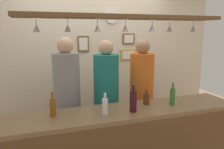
{
  "coord_description": "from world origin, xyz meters",
  "views": [
    {
      "loc": [
        -0.91,
        -2.58,
        1.82
      ],
      "look_at": [
        0.0,
        0.1,
        1.27
      ],
      "focal_mm": 36.45,
      "sensor_mm": 36.0,
      "label": 1
    }
  ],
  "objects_px": {
    "bottle_beer_brown_stubby": "(146,99)",
    "person_left_grey_shirt": "(67,91)",
    "person_right_orange_shirt": "(142,87)",
    "bottle_beer_amber_tall": "(53,107)",
    "bottle_beer_green_import": "(172,96)",
    "wall_clock": "(112,17)",
    "bottle_wine_dark_red": "(133,101)",
    "bottle_soda_clear": "(105,106)",
    "picture_frame_crest": "(83,44)",
    "picture_frame_lower_pair": "(128,55)",
    "picture_frame_upper_small": "(129,39)",
    "person_middle_teal_shirt": "(106,90)"
  },
  "relations": [
    {
      "from": "picture_frame_upper_small",
      "to": "wall_clock",
      "type": "height_order",
      "value": "wall_clock"
    },
    {
      "from": "person_middle_teal_shirt",
      "to": "bottle_beer_green_import",
      "type": "height_order",
      "value": "person_middle_teal_shirt"
    },
    {
      "from": "bottle_wine_dark_red",
      "to": "person_left_grey_shirt",
      "type": "bearing_deg",
      "value": 130.97
    },
    {
      "from": "person_left_grey_shirt",
      "to": "bottle_beer_brown_stubby",
      "type": "distance_m",
      "value": 1.01
    },
    {
      "from": "bottle_beer_amber_tall",
      "to": "picture_frame_crest",
      "type": "distance_m",
      "value": 1.57
    },
    {
      "from": "bottle_beer_brown_stubby",
      "to": "picture_frame_lower_pair",
      "type": "xyz_separation_m",
      "value": [
        0.32,
        1.31,
        0.38
      ]
    },
    {
      "from": "bottle_soda_clear",
      "to": "bottle_beer_brown_stubby",
      "type": "relative_size",
      "value": 1.28
    },
    {
      "from": "person_left_grey_shirt",
      "to": "wall_clock",
      "type": "height_order",
      "value": "wall_clock"
    },
    {
      "from": "picture_frame_crest",
      "to": "bottle_soda_clear",
      "type": "bearing_deg",
      "value": -93.45
    },
    {
      "from": "wall_clock",
      "to": "person_middle_teal_shirt",
      "type": "bearing_deg",
      "value": -113.92
    },
    {
      "from": "person_right_orange_shirt",
      "to": "bottle_beer_green_import",
      "type": "bearing_deg",
      "value": -81.63
    },
    {
      "from": "person_left_grey_shirt",
      "to": "bottle_beer_amber_tall",
      "type": "bearing_deg",
      "value": -111.57
    },
    {
      "from": "bottle_beer_amber_tall",
      "to": "wall_clock",
      "type": "relative_size",
      "value": 1.18
    },
    {
      "from": "bottle_beer_brown_stubby",
      "to": "bottle_wine_dark_red",
      "type": "bearing_deg",
      "value": -144.36
    },
    {
      "from": "bottle_beer_green_import",
      "to": "bottle_beer_amber_tall",
      "type": "height_order",
      "value": "same"
    },
    {
      "from": "bottle_beer_amber_tall",
      "to": "picture_frame_upper_small",
      "type": "distance_m",
      "value": 2.04
    },
    {
      "from": "bottle_soda_clear",
      "to": "picture_frame_upper_small",
      "type": "bearing_deg",
      "value": 59.07
    },
    {
      "from": "bottle_wine_dark_red",
      "to": "picture_frame_crest",
      "type": "xyz_separation_m",
      "value": [
        -0.22,
        1.49,
        0.54
      ]
    },
    {
      "from": "person_left_grey_shirt",
      "to": "picture_frame_crest",
      "type": "height_order",
      "value": "person_left_grey_shirt"
    },
    {
      "from": "person_middle_teal_shirt",
      "to": "bottle_wine_dark_red",
      "type": "distance_m",
      "value": 0.71
    },
    {
      "from": "bottle_beer_amber_tall",
      "to": "bottle_beer_green_import",
      "type": "bearing_deg",
      "value": -3.05
    },
    {
      "from": "bottle_beer_green_import",
      "to": "wall_clock",
      "type": "relative_size",
      "value": 1.18
    },
    {
      "from": "person_middle_teal_shirt",
      "to": "wall_clock",
      "type": "bearing_deg",
      "value": 66.08
    },
    {
      "from": "picture_frame_lower_pair",
      "to": "bottle_beer_brown_stubby",
      "type": "bearing_deg",
      "value": -103.62
    },
    {
      "from": "bottle_beer_green_import",
      "to": "picture_frame_lower_pair",
      "type": "height_order",
      "value": "picture_frame_lower_pair"
    },
    {
      "from": "person_right_orange_shirt",
      "to": "bottle_beer_amber_tall",
      "type": "relative_size",
      "value": 6.54
    },
    {
      "from": "person_middle_teal_shirt",
      "to": "bottle_beer_green_import",
      "type": "relative_size",
      "value": 6.55
    },
    {
      "from": "bottle_soda_clear",
      "to": "bottle_wine_dark_red",
      "type": "distance_m",
      "value": 0.31
    },
    {
      "from": "bottle_soda_clear",
      "to": "picture_frame_lower_pair",
      "type": "height_order",
      "value": "picture_frame_lower_pair"
    },
    {
      "from": "wall_clock",
      "to": "picture_frame_lower_pair",
      "type": "bearing_deg",
      "value": 1.16
    },
    {
      "from": "person_middle_teal_shirt",
      "to": "wall_clock",
      "type": "height_order",
      "value": "wall_clock"
    },
    {
      "from": "person_middle_teal_shirt",
      "to": "picture_frame_lower_pair",
      "type": "height_order",
      "value": "person_middle_teal_shirt"
    },
    {
      "from": "person_right_orange_shirt",
      "to": "bottle_beer_amber_tall",
      "type": "bearing_deg",
      "value": -156.48
    },
    {
      "from": "bottle_beer_brown_stubby",
      "to": "person_left_grey_shirt",
      "type": "bearing_deg",
      "value": 148.54
    },
    {
      "from": "bottle_beer_green_import",
      "to": "picture_frame_upper_small",
      "type": "bearing_deg",
      "value": 88.93
    },
    {
      "from": "picture_frame_lower_pair",
      "to": "wall_clock",
      "type": "height_order",
      "value": "wall_clock"
    },
    {
      "from": "person_middle_teal_shirt",
      "to": "picture_frame_upper_small",
      "type": "relative_size",
      "value": 7.74
    },
    {
      "from": "person_middle_teal_shirt",
      "to": "person_right_orange_shirt",
      "type": "height_order",
      "value": "person_middle_teal_shirt"
    },
    {
      "from": "person_left_grey_shirt",
      "to": "bottle_wine_dark_red",
      "type": "relative_size",
      "value": 5.82
    },
    {
      "from": "bottle_soda_clear",
      "to": "picture_frame_lower_pair",
      "type": "relative_size",
      "value": 0.77
    },
    {
      "from": "picture_frame_lower_pair",
      "to": "picture_frame_crest",
      "type": "distance_m",
      "value": 0.81
    },
    {
      "from": "person_right_orange_shirt",
      "to": "wall_clock",
      "type": "distance_m",
      "value": 1.3
    },
    {
      "from": "person_right_orange_shirt",
      "to": "bottle_soda_clear",
      "type": "height_order",
      "value": "person_right_orange_shirt"
    },
    {
      "from": "bottle_beer_brown_stubby",
      "to": "picture_frame_upper_small",
      "type": "relative_size",
      "value": 0.82
    },
    {
      "from": "bottle_soda_clear",
      "to": "picture_frame_upper_small",
      "type": "relative_size",
      "value": 1.05
    },
    {
      "from": "bottle_soda_clear",
      "to": "person_left_grey_shirt",
      "type": "bearing_deg",
      "value": 113.83
    },
    {
      "from": "person_middle_teal_shirt",
      "to": "picture_frame_upper_small",
      "type": "distance_m",
      "value": 1.21
    },
    {
      "from": "person_right_orange_shirt",
      "to": "bottle_beer_brown_stubby",
      "type": "distance_m",
      "value": 0.56
    },
    {
      "from": "bottle_soda_clear",
      "to": "wall_clock",
      "type": "relative_size",
      "value": 1.05
    },
    {
      "from": "bottle_wine_dark_red",
      "to": "bottle_beer_amber_tall",
      "type": "bearing_deg",
      "value": 169.94
    }
  ]
}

